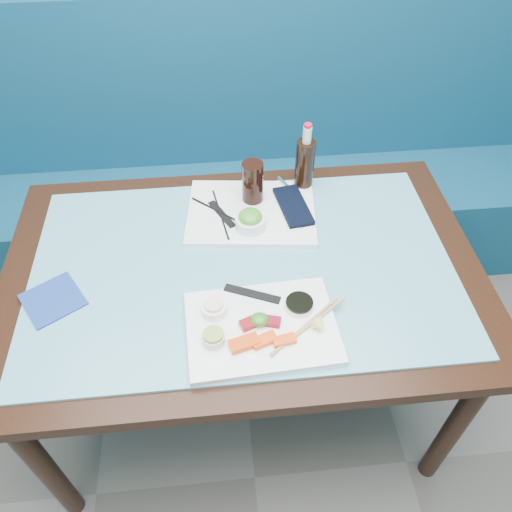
{
  "coord_description": "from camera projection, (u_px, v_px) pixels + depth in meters",
  "views": [
    {
      "loc": [
        -0.06,
        0.48,
        1.84
      ],
      "look_at": [
        0.04,
        1.44,
        0.8
      ],
      "focal_mm": 35.0,
      "sensor_mm": 36.0,
      "label": 1
    }
  ],
  "objects": [
    {
      "name": "cola_bottle_neck",
      "position": [
        307.0,
        135.0,
        1.55
      ],
      "size": [
        0.03,
        0.03,
        0.05
      ],
      "primitive_type": "cylinder",
      "rotation": [
        0.0,
        0.0,
        0.18
      ],
      "color": "white",
      "rests_on": "cola_bottle_body"
    },
    {
      "name": "dining_table",
      "position": [
        243.0,
        285.0,
        1.52
      ],
      "size": [
        1.4,
        0.9,
        0.75
      ],
      "color": "black",
      "rests_on": "ground"
    },
    {
      "name": "ramekin_wasabi",
      "position": [
        214.0,
        338.0,
        1.24
      ],
      "size": [
        0.07,
        0.07,
        0.02
      ],
      "primitive_type": "cylinder",
      "rotation": [
        0.0,
        0.0,
        0.27
      ],
      "color": "silver",
      "rests_on": "sashimi_plate"
    },
    {
      "name": "tray_sleeve",
      "position": [
        222.0,
        214.0,
        1.58
      ],
      "size": [
        0.09,
        0.14,
        0.0
      ],
      "primitive_type": "cube",
      "rotation": [
        0.0,
        0.0,
        0.47
      ],
      "color": "black",
      "rests_on": "serving_tray"
    },
    {
      "name": "black_chopstick_a",
      "position": [
        221.0,
        214.0,
        1.58
      ],
      "size": [
        0.04,
        0.23,
        0.01
      ],
      "primitive_type": "cylinder",
      "rotation": [
        1.57,
        0.0,
        0.16
      ],
      "color": "black",
      "rests_on": "serving_tray"
    },
    {
      "name": "lemon_wedge",
      "position": [
        320.0,
        326.0,
        1.26
      ],
      "size": [
        0.05,
        0.04,
        0.04
      ],
      "primitive_type": "cone",
      "rotation": [
        1.57,
        0.0,
        0.47
      ],
      "color": "#F9E576",
      "rests_on": "sashimi_plate"
    },
    {
      "name": "fork",
      "position": [
        287.0,
        186.0,
        1.67
      ],
      "size": [
        0.05,
        0.1,
        0.01
      ],
      "primitive_type": "cylinder",
      "rotation": [
        1.57,
        0.0,
        0.42
      ],
      "color": "silver",
      "rests_on": "serving_tray"
    },
    {
      "name": "seaweed_salad",
      "position": [
        250.0,
        216.0,
        1.51
      ],
      "size": [
        0.09,
        0.09,
        0.04
      ],
      "primitive_type": "ellipsoid",
      "rotation": [
        0.0,
        0.0,
        0.22
      ],
      "color": "#3F9322",
      "rests_on": "seaweed_bowl"
    },
    {
      "name": "soy_dish",
      "position": [
        299.0,
        305.0,
        1.32
      ],
      "size": [
        0.09,
        0.09,
        0.02
      ],
      "primitive_type": "cylinder",
      "rotation": [
        0.0,
        0.0,
        -0.14
      ],
      "color": "white",
      "rests_on": "sashimi_plate"
    },
    {
      "name": "wasabi_fill",
      "position": [
        213.0,
        334.0,
        1.23
      ],
      "size": [
        0.06,
        0.06,
        0.01
      ],
      "primitive_type": "cylinder",
      "rotation": [
        0.0,
        0.0,
        0.24
      ],
      "color": "#8AAC37",
      "rests_on": "ramekin_wasabi"
    },
    {
      "name": "chopstick_sleeve",
      "position": [
        252.0,
        294.0,
        1.35
      ],
      "size": [
        0.15,
        0.09,
        0.0
      ],
      "primitive_type": "cube",
      "rotation": [
        0.0,
        0.0,
        -0.41
      ],
      "color": "black",
      "rests_on": "sashimi_plate"
    },
    {
      "name": "black_chopstick_b",
      "position": [
        223.0,
        214.0,
        1.58
      ],
      "size": [
        0.2,
        0.18,
        0.01
      ],
      "primitive_type": "cylinder",
      "rotation": [
        1.57,
        0.0,
        0.84
      ],
      "color": "black",
      "rests_on": "serving_tray"
    },
    {
      "name": "cola_bottle_body",
      "position": [
        305.0,
        165.0,
        1.63
      ],
      "size": [
        0.07,
        0.07,
        0.18
      ],
      "primitive_type": "cylinder",
      "rotation": [
        0.0,
        0.0,
        0.05
      ],
      "color": "black",
      "rests_on": "glass_top"
    },
    {
      "name": "tuna_left",
      "position": [
        250.0,
        323.0,
        1.28
      ],
      "size": [
        0.06,
        0.05,
        0.02
      ],
      "primitive_type": "cube",
      "rotation": [
        0.0,
        0.0,
        0.37
      ],
      "color": "maroon",
      "rests_on": "sashimi_plate"
    },
    {
      "name": "booth_bench",
      "position": [
        229.0,
        187.0,
        2.3
      ],
      "size": [
        3.0,
        0.56,
        1.17
      ],
      "color": "navy",
      "rests_on": "ground"
    },
    {
      "name": "glass_top",
      "position": [
        243.0,
        266.0,
        1.46
      ],
      "size": [
        1.22,
        0.76,
        0.01
      ],
      "primitive_type": "cube",
      "color": "#5AA1B5",
      "rests_on": "dining_table"
    },
    {
      "name": "sashimi_plate",
      "position": [
        262.0,
        328.0,
        1.29
      ],
      "size": [
        0.4,
        0.29,
        0.02
      ],
      "primitive_type": "cube",
      "rotation": [
        0.0,
        0.0,
        0.05
      ],
      "color": "white",
      "rests_on": "glass_top"
    },
    {
      "name": "salmon_mid",
      "position": [
        264.0,
        340.0,
        1.24
      ],
      "size": [
        0.07,
        0.05,
        0.02
      ],
      "primitive_type": "cube",
      "rotation": [
        0.0,
        0.0,
        0.34
      ],
      "color": "#F54809",
      "rests_on": "sashimi_plate"
    },
    {
      "name": "salmon_right",
      "position": [
        284.0,
        340.0,
        1.24
      ],
      "size": [
        0.06,
        0.04,
        0.01
      ],
      "primitive_type": "cube",
      "rotation": [
        0.0,
        0.0,
        0.19
      ],
      "color": "#FF490A",
      "rests_on": "sashimi_plate"
    },
    {
      "name": "paper_placemat",
      "position": [
        251.0,
        210.0,
        1.59
      ],
      "size": [
        0.31,
        0.23,
        0.0
      ],
      "primitive_type": "cube",
      "rotation": [
        0.0,
        0.0,
        -0.09
      ],
      "color": "white",
      "rests_on": "serving_tray"
    },
    {
      "name": "cola_glass",
      "position": [
        253.0,
        182.0,
        1.58
      ],
      "size": [
        0.08,
        0.08,
        0.14
      ],
      "primitive_type": "cylinder",
      "rotation": [
        0.0,
        0.0,
        0.27
      ],
      "color": "black",
      "rests_on": "serving_tray"
    },
    {
      "name": "serving_tray",
      "position": [
        251.0,
        212.0,
        1.6
      ],
      "size": [
        0.44,
        0.35,
        0.02
      ],
      "primitive_type": "cube",
      "rotation": [
        0.0,
        0.0,
        -0.11
      ],
      "color": "white",
      "rests_on": "glass_top"
    },
    {
      "name": "wooden_chopstick_b",
      "position": [
        309.0,
        325.0,
        1.28
      ],
      "size": [
        0.22,
        0.16,
        0.01
      ],
      "primitive_type": "cylinder",
      "rotation": [
        1.57,
        0.0,
        -0.95
      ],
      "color": "tan",
      "rests_on": "sashimi_plate"
    },
    {
      "name": "ginger_fill",
      "position": [
        214.0,
        305.0,
        1.29
      ],
      "size": [
        0.06,
        0.06,
        0.01
      ],
      "primitive_type": "cylinder",
      "rotation": [
        0.0,
        0.0,
        -0.16
      ],
      "color": "#F3D7C7",
      "rests_on": "ramekin_ginger"
    },
    {
      "name": "seaweed_garnish",
      "position": [
        260.0,
        320.0,
        1.28
      ],
      "size": [
        0.06,
        0.06,
        0.03
      ],
      "primitive_type": "ellipsoid",
      "rotation": [
        0.0,
        0.0,
        -0.26
      ],
      "color": "#29791B",
      "rests_on": "sashimi_plate"
    },
    {
      "name": "navy_pouch",
      "position": [
        293.0,
        206.0,
        1.6
      ],
      "size": [
        0.11,
        0.2,
        0.01
      ],
      "primitive_type": "cube",
      "rotation": [
        0.0,
        0.0,
        0.16
      ],
      "color": "black",
      "rests_on": "serving_tray"
    },
    {
      "name": "wooden_chopstick_a",
      "position": [
        305.0,
        326.0,
        1.28
      ],
      "size": [
        0.2,
        0.17,
        0.01
      ],
      "primitive_type": "cylinder",
      "rotation": [
        1.57,
        0.0,
        -0.89
      ],
      "color": "tan",
      "rests_on": "sashimi_plate"
    },
    {
      "name": "seaweed_bowl",
      "position": [
        250.0,
        222.0,
        1.53
      ],
      "size": [
        0.12,
        0.12,
        0.04
      ],
      "primitive_type": "cylinder",
      "rotation": [
        0.0,
        0.0,
        0.32
      ],
      "color": "white",
      "rests_on": "serving_tray"
    },
    {
      "name": "cola_bottle_cap",
      "position": [
        308.0,
        126.0,
        1.53
      ],
      "size": [
        0.03,
        0.03,
        0.01
      ],
      "primitive_type": "cylinder",
      "rotation": [
        0.0,
        0.0,
        -0.14
      ],
      "color": "red",
      "rests_on": "cola_bottle_neck"
    },
    {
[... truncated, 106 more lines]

